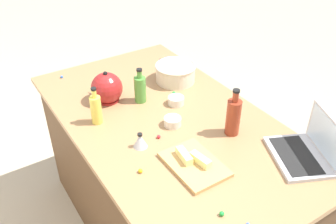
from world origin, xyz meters
TOP-DOWN VIEW (x-y plane):
  - island_counter at (0.00, 0.00)m, footprint 1.73×0.98m
  - laptop at (-0.60, -0.37)m, footprint 0.37×0.34m
  - mixing_bowl_large at (0.33, -0.27)m, footprint 0.25×0.25m
  - bottle_oil at (0.18, 0.32)m, footprint 0.06×0.06m
  - bottle_soy at (-0.27, -0.21)m, footprint 0.07×0.07m
  - bottle_olive at (0.24, 0.03)m, footprint 0.07×0.07m
  - kettle at (0.35, 0.19)m, footprint 0.21×0.18m
  - cutting_board at (-0.37, 0.10)m, footprint 0.30×0.21m
  - butter_stick_left at (-0.38, 0.07)m, footprint 0.11×0.05m
  - butter_stick_right at (-0.32, 0.12)m, footprint 0.11×0.05m
  - ramekin_small at (0.11, -0.12)m, footprint 0.09×0.09m
  - ramekin_medium at (0.54, -0.36)m, footprint 0.08×0.08m
  - ramekin_wide at (-0.05, 0.01)m, footprint 0.09×0.09m
  - kitchen_timer at (-0.12, 0.23)m, footprint 0.07×0.07m
  - candy_0 at (0.63, -0.34)m, footprint 0.01×0.01m
  - candy_1 at (0.76, 0.32)m, footprint 0.02×0.02m
  - candy_2 at (0.31, -0.30)m, footprint 0.02×0.02m
  - candy_3 at (-0.75, 0.12)m, footprint 0.01×0.01m
  - candy_4 at (-0.27, 0.32)m, footprint 0.02×0.02m
  - candy_5 at (-0.11, 0.13)m, footprint 0.02×0.02m
  - candy_6 at (0.20, -0.17)m, footprint 0.02×0.02m
  - candy_7 at (-0.65, 0.17)m, footprint 0.02×0.02m

SIDE VIEW (x-z plane):
  - island_counter at x=0.00m, z-range 0.00..0.90m
  - candy_0 at x=0.63m, z-range 0.90..0.91m
  - candy_3 at x=-0.75m, z-range 0.90..0.91m
  - candy_2 at x=0.31m, z-range 0.90..0.92m
  - candy_1 at x=0.76m, z-range 0.90..0.92m
  - cutting_board at x=-0.37m, z-range 0.90..0.92m
  - candy_5 at x=-0.11m, z-range 0.90..0.92m
  - candy_4 at x=-0.27m, z-range 0.90..0.92m
  - candy_7 at x=-0.65m, z-range 0.90..0.92m
  - candy_6 at x=0.20m, z-range 0.90..0.92m
  - ramekin_medium at x=0.54m, z-range 0.90..0.94m
  - ramekin_wide at x=-0.05m, z-range 0.90..0.95m
  - ramekin_small at x=0.11m, z-range 0.90..0.95m
  - kitchen_timer at x=-0.12m, z-range 0.90..0.97m
  - butter_stick_left at x=-0.38m, z-range 0.92..0.95m
  - butter_stick_right at x=-0.32m, z-range 0.92..0.95m
  - laptop at x=-0.60m, z-range 0.84..1.06m
  - mixing_bowl_large at x=0.33m, z-range 0.90..1.01m
  - kettle at x=0.35m, z-range 0.88..1.08m
  - bottle_olive at x=0.24m, z-range 0.88..1.09m
  - bottle_oil at x=0.18m, z-range 0.88..1.09m
  - bottle_soy at x=-0.27m, z-range 0.88..1.13m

